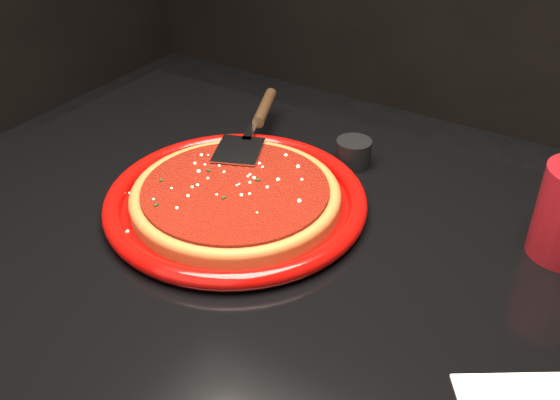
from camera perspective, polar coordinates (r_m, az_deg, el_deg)
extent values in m
cylinder|color=#830503|center=(0.95, -4.05, -0.05)|extent=(0.40, 0.40, 0.03)
cylinder|color=brown|center=(0.94, -4.06, 0.18)|extent=(0.32, 0.32, 0.02)
torus|color=brown|center=(0.94, -4.08, 0.58)|extent=(0.32, 0.32, 0.02)
cylinder|color=maroon|center=(0.94, -4.09, 0.87)|extent=(0.29, 0.29, 0.01)
cylinder|color=black|center=(1.06, 6.73, 4.31)|extent=(0.07, 0.07, 0.05)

